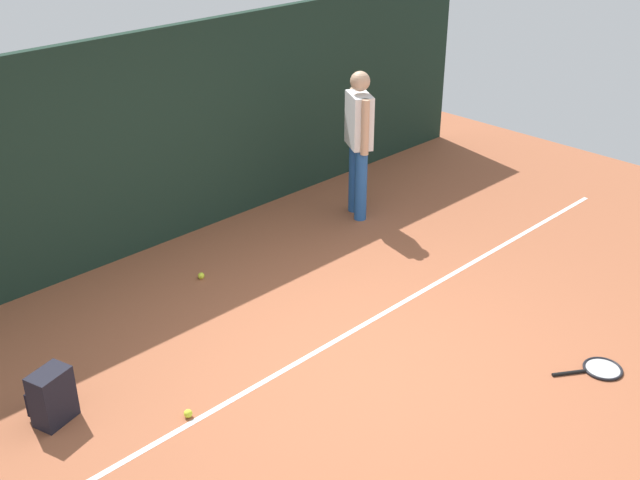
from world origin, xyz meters
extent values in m
plane|color=#9E5638|center=(0.00, 0.00, 0.00)|extent=(12.00, 12.00, 0.00)
cube|color=#192D23|center=(0.00, 3.00, 1.14)|extent=(10.00, 0.10, 2.28)
cube|color=white|center=(0.00, 0.31, 0.00)|extent=(9.00, 0.05, 0.00)
cylinder|color=#2659A5|center=(2.21, 2.07, 0.42)|extent=(0.14, 0.14, 0.85)
cylinder|color=#2659A5|center=(2.09, 1.86, 0.42)|extent=(0.14, 0.14, 0.85)
cube|color=white|center=(2.15, 1.96, 1.15)|extent=(0.39, 0.46, 0.60)
sphere|color=#D8A884|center=(2.15, 1.96, 1.59)|extent=(0.22, 0.22, 0.22)
cylinder|color=#D8A884|center=(2.26, 2.15, 1.14)|extent=(0.09, 0.09, 0.62)
cylinder|color=#D8A884|center=(2.04, 1.77, 1.14)|extent=(0.09, 0.09, 0.62)
cylinder|color=black|center=(1.13, -1.37, 0.01)|extent=(0.27, 0.19, 0.03)
torus|color=black|center=(1.38, -1.54, 0.01)|extent=(0.45, 0.45, 0.02)
cylinder|color=#B2B2B2|center=(1.38, -1.54, 0.01)|extent=(0.38, 0.38, 0.00)
cube|color=black|center=(-2.15, 1.06, 0.22)|extent=(0.34, 0.28, 0.44)
cube|color=black|center=(-2.19, 1.19, 0.14)|extent=(0.23, 0.14, 0.20)
sphere|color=#CCE033|center=(-1.42, 0.39, 0.03)|extent=(0.07, 0.07, 0.07)
sphere|color=#CCE033|center=(-0.07, 2.02, 0.03)|extent=(0.07, 0.07, 0.07)
camera|label=1|loc=(-4.00, -3.66, 3.91)|focal=44.05mm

